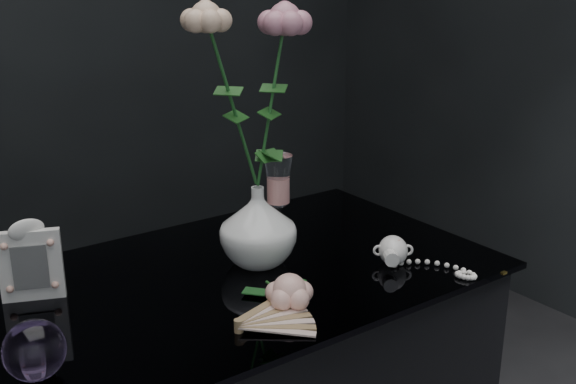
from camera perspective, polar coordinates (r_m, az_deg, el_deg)
vase at (r=1.28m, az=-2.55°, el=-2.89°), size 0.19×0.19×0.15m
wine_glass at (r=1.37m, az=-0.82°, el=-0.67°), size 0.08×0.08×0.19m
picture_frame at (r=1.23m, az=-20.99°, el=-5.37°), size 0.13×0.12×0.15m
paperweight at (r=1.01m, az=-20.68°, el=-12.42°), size 0.10×0.10×0.09m
paper_fan at (r=1.07m, az=-4.20°, el=-11.14°), size 0.29×0.25×0.03m
loose_rose at (r=1.13m, az=0.12°, el=-8.40°), size 0.18×0.21×0.06m
pearl_jar at (r=1.32m, az=8.89°, el=-4.79°), size 0.27×0.28×0.06m
roses at (r=1.20m, az=-3.09°, el=8.94°), size 0.24×0.10×0.38m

